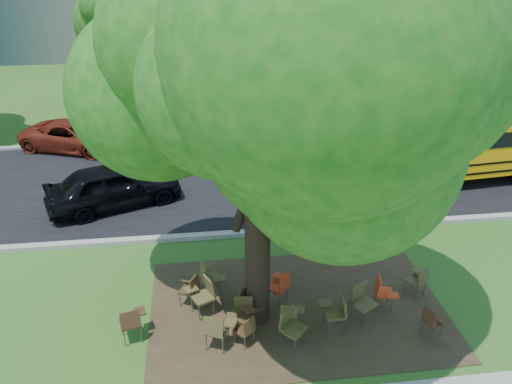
{
  "coord_description": "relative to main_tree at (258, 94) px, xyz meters",
  "views": [
    {
      "loc": [
        -1.15,
        -9.8,
        7.93
      ],
      "look_at": [
        0.46,
        3.15,
        1.37
      ],
      "focal_mm": 35.0,
      "sensor_mm": 36.0,
      "label": 1
    }
  ],
  "objects": [
    {
      "name": "chair_12",
      "position": [
        3.0,
        -0.02,
        -4.86
      ],
      "size": [
        0.5,
        0.62,
        0.85
      ],
      "rotation": [
        0.0,
        0.0,
        4.54
      ],
      "color": "red",
      "rests_on": "ground"
    },
    {
      "name": "main_tree",
      "position": [
        0.0,
        0.0,
        0.0
      ],
      "size": [
        7.2,
        7.2,
        9.0
      ],
      "color": "black",
      "rests_on": "ground"
    },
    {
      "name": "chair_6",
      "position": [
        1.71,
        -0.6,
        -4.82
      ],
      "size": [
        0.53,
        0.59,
        0.92
      ],
      "rotation": [
        0.0,
        0.0,
        1.57
      ],
      "color": "#4D4121",
      "rests_on": "ground"
    },
    {
      "name": "bg_tree_3",
      "position": [
        7.99,
        14.7,
        -0.35
      ],
      "size": [
        5.6,
        5.6,
        7.84
      ],
      "color": "black",
      "rests_on": "ground"
    },
    {
      "name": "chair_9",
      "position": [
        -1.22,
        0.32,
        -4.79
      ],
      "size": [
        0.77,
        0.66,
        0.97
      ],
      "rotation": [
        0.0,
        0.0,
        2.02
      ],
      "color": "brown",
      "rests_on": "ground"
    },
    {
      "name": "chair_2",
      "position": [
        -0.35,
        -0.84,
        -4.91
      ],
      "size": [
        0.52,
        0.66,
        0.77
      ],
      "rotation": [
        0.0,
        0.0,
        0.74
      ],
      "color": "#453018",
      "rests_on": "ground"
    },
    {
      "name": "bg_car_red",
      "position": [
        -6.31,
        11.5,
        -4.77
      ],
      "size": [
        4.85,
        3.46,
        1.23
      ],
      "primitive_type": "imported",
      "rotation": [
        0.0,
        0.0,
        1.21
      ],
      "color": "#621D10",
      "rests_on": "ground"
    },
    {
      "name": "chair_5",
      "position": [
        0.6,
        -0.99,
        -4.79
      ],
      "size": [
        0.65,
        0.82,
        0.96
      ],
      "rotation": [
        0.0,
        0.0,
        3.91
      ],
      "color": "#48451F",
      "rests_on": "ground"
    },
    {
      "name": "black_car",
      "position": [
        -3.99,
        6.13,
        -4.64
      ],
      "size": [
        4.69,
        3.21,
        1.48
      ],
      "primitive_type": "imported",
      "rotation": [
        0.0,
        0.0,
        1.94
      ],
      "color": "black",
      "rests_on": "ground"
    },
    {
      "name": "kerb_near",
      "position": [
        -0.01,
        3.7,
        -5.31
      ],
      "size": [
        80.0,
        0.25,
        0.14
      ],
      "primitive_type": "cube",
      "color": "gray",
      "rests_on": "ground"
    },
    {
      "name": "chair_15",
      "position": [
        2.37,
        -0.37,
        -4.78
      ],
      "size": [
        0.65,
        0.79,
        0.97
      ],
      "rotation": [
        0.0,
        0.0,
        3.65
      ],
      "color": "brown",
      "rests_on": "ground"
    },
    {
      "name": "asphalt_road",
      "position": [
        -0.01,
        7.7,
        -5.36
      ],
      "size": [
        80.0,
        8.0,
        0.04
      ],
      "primitive_type": "cube",
      "color": "black",
      "rests_on": "ground"
    },
    {
      "name": "chair_14",
      "position": [
        -0.18,
        -0.11,
        -4.78
      ],
      "size": [
        0.65,
        0.81,
        0.97
      ],
      "rotation": [
        0.0,
        0.0,
        3.71
      ],
      "color": "#462A19",
      "rests_on": "ground"
    },
    {
      "name": "chair_10",
      "position": [
        -1.08,
        1.01,
        -4.82
      ],
      "size": [
        0.64,
        0.62,
        0.92
      ],
      "rotation": [
        0.0,
        0.0,
        -1.37
      ],
      "color": "brown",
      "rests_on": "ground"
    },
    {
      "name": "chair_3",
      "position": [
        -0.4,
        -0.43,
        -4.82
      ],
      "size": [
        0.65,
        0.54,
        0.91
      ],
      "rotation": [
        0.0,
        0.0,
        3.0
      ],
      "color": "#423B1D",
      "rests_on": "ground"
    },
    {
      "name": "chair_11",
      "position": [
        0.61,
        0.49,
        -4.84
      ],
      "size": [
        0.6,
        0.76,
        0.88
      ],
      "rotation": [
        0.0,
        0.0,
        0.82
      ],
      "color": "red",
      "rests_on": "ground"
    },
    {
      "name": "chair_8",
      "position": [
        -1.53,
        0.67,
        -4.86
      ],
      "size": [
        0.55,
        0.7,
        0.85
      ],
      "rotation": [
        0.0,
        0.0,
        1.09
      ],
      "color": "#402B17",
      "rests_on": "ground"
    },
    {
      "name": "chair_0",
      "position": [
        -2.82,
        -0.41,
        -4.82
      ],
      "size": [
        0.62,
        0.66,
        0.91
      ],
      "rotation": [
        0.0,
        0.0,
        0.26
      ],
      "color": "#422817",
      "rests_on": "ground"
    },
    {
      "name": "chair_4",
      "position": [
        0.67,
        -0.56,
        -4.88
      ],
      "size": [
        0.64,
        0.5,
        0.81
      ],
      "rotation": [
        0.0,
        0.0,
        -0.32
      ],
      "color": "brown",
      "rests_on": "ground"
    },
    {
      "name": "school_bus",
      "position": [
        7.75,
        6.69,
        -3.78
      ],
      "size": [
        11.52,
        3.56,
        2.77
      ],
      "rotation": [
        0.0,
        0.0,
        0.1
      ],
      "color": "orange",
      "rests_on": "ground"
    },
    {
      "name": "kerb_far",
      "position": [
        -0.01,
        11.8,
        -5.31
      ],
      "size": [
        80.0,
        0.25,
        0.14
      ],
      "primitive_type": "cube",
      "color": "gray",
      "rests_on": "ground"
    },
    {
      "name": "ground",
      "position": [
        -0.01,
        0.7,
        -5.38
      ],
      "size": [
        160.0,
        160.0,
        0.0
      ],
      "primitive_type": "plane",
      "color": "#255019",
      "rests_on": "ground"
    },
    {
      "name": "chair_13",
      "position": [
        4.04,
        0.32,
        -4.87
      ],
      "size": [
        0.56,
        0.69,
        0.83
      ],
      "rotation": [
        0.0,
        0.0,
        0.55
      ],
      "color": "#4C4221",
      "rests_on": "ground"
    },
    {
      "name": "dirt_patch",
      "position": [
        0.99,
        0.2,
        -5.37
      ],
      "size": [
        7.0,
        4.5,
        0.03
      ],
      "primitive_type": "cube",
      "color": "#382819",
      "rests_on": "ground"
    },
    {
      "name": "chair_7",
      "position": [
        3.75,
        -1.09,
        -4.91
      ],
      "size": [
        0.6,
        0.53,
        0.77
      ],
      "rotation": [
        0.0,
        0.0,
        -1.17
      ],
      "color": "#412717",
      "rests_on": "ground"
    },
    {
      "name": "bg_tree_2",
      "position": [
        -5.01,
        16.7,
        -1.17
      ],
      "size": [
        4.8,
        4.8,
        6.62
      ],
      "color": "black",
      "rests_on": "ground"
    },
    {
      "name": "chair_1",
      "position": [
        -0.98,
        -0.91,
        -4.8
      ],
      "size": [
        0.77,
        0.61,
        0.95
      ],
      "rotation": [
        0.0,
        0.0,
        -0.4
      ],
      "color": "#4E4421",
      "rests_on": "ground"
    }
  ]
}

